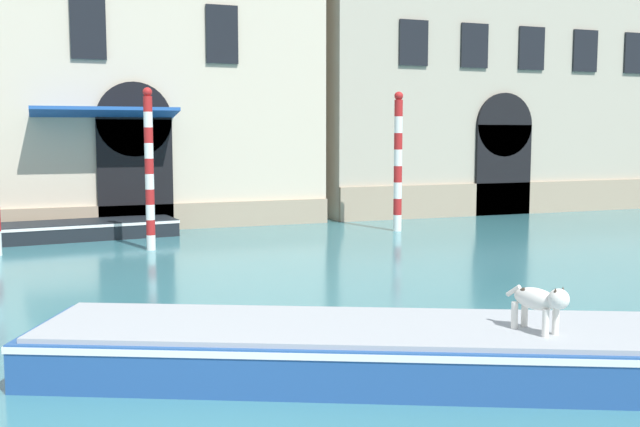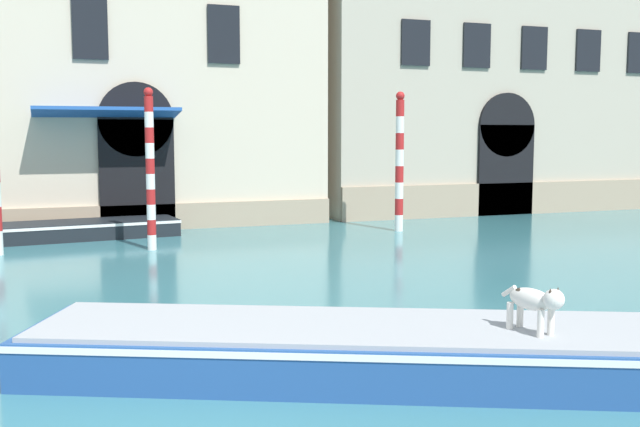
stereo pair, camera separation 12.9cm
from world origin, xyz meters
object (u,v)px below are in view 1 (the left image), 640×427
dog_on_deck (540,301)px  boat_foreground (365,348)px  mooring_pole_3 (149,169)px  mooring_pole_0 (398,161)px  boat_moored_near_palazzo (55,231)px

dog_on_deck → boat_foreground: bearing=-135.2°
mooring_pole_3 → mooring_pole_0: bearing=8.6°
dog_on_deck → mooring_pole_0: size_ratio=0.21×
boat_foreground → mooring_pole_3: (-1.11, 11.24, 1.77)m
mooring_pole_3 → boat_moored_near_palazzo: bearing=129.1°
dog_on_deck → boat_moored_near_palazzo: (-5.23, 15.18, -0.79)m
boat_foreground → mooring_pole_3: mooring_pole_3 is taller
boat_foreground → mooring_pole_0: 14.19m
boat_moored_near_palazzo → mooring_pole_3: bearing=-57.1°
mooring_pole_0 → mooring_pole_3: bearing=-171.4°
mooring_pole_0 → mooring_pole_3: mooring_pole_0 is taller
dog_on_deck → boat_moored_near_palazzo: size_ratio=0.13×
boat_foreground → mooring_pole_0: (6.63, 12.42, 1.83)m
boat_foreground → boat_moored_near_palazzo: boat_foreground is taller
boat_foreground → boat_moored_near_palazzo: bearing=128.2°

